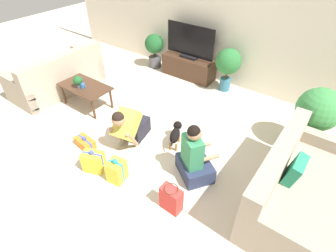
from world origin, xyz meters
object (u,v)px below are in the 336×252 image
person_sitting (194,158)px  gift_box_c (85,143)px  gift_box_a (94,161)px  tv_console (189,67)px  tv (190,43)px  potted_plant_corner_right (318,112)px  tabletop_plant (78,81)px  potted_plant_back_right (228,64)px  coffee_table (85,88)px  sofa_right (296,189)px  person_kneeling (130,126)px  gift_bag_a (171,199)px  gift_box_b (117,171)px  mug (83,86)px  sofa_left (58,77)px  potted_plant_back_left (154,47)px  dog (176,133)px

person_sitting → gift_box_c: size_ratio=2.39×
person_sitting → gift_box_a: 1.43m
tv_console → tv: tv is taller
potted_plant_corner_right → tabletop_plant: size_ratio=4.63×
tv_console → tabletop_plant: (-0.96, -2.26, 0.33)m
potted_plant_back_right → coffee_table: bearing=-131.3°
sofa_right → gift_box_a: sofa_right is taller
gift_box_c → tv_console: bearing=89.5°
person_kneeling → person_sitting: 1.18m
gift_box_a → potted_plant_back_right: bearing=81.6°
gift_bag_a → gift_box_a: bearing=-174.1°
potted_plant_back_right → gift_box_b: (-0.08, -3.11, -0.43)m
tv_console → potted_plant_back_right: size_ratio=1.33×
potted_plant_back_right → gift_box_b: 3.14m
person_kneeling → tabletop_plant: 1.48m
tv → mug: 2.42m
sofa_left → tv_console: size_ratio=1.53×
tv → gift_box_c: (-0.02, -2.99, -0.71)m
coffee_table → person_sitting: (2.59, -0.29, -0.07)m
tv_console → gift_box_b: size_ratio=3.08×
tv → gift_box_a: (0.48, -3.23, -0.62)m
potted_plant_corner_right → gift_box_a: (-2.32, -2.34, -0.51)m
tv → mug: size_ratio=9.59×
tv → sofa_right: bearing=-36.2°
gift_bag_a → mug: mug is taller
tv_console → gift_box_c: bearing=-90.5°
potted_plant_back_left → dog: bearing=-44.7°
gift_box_a → person_kneeling: bearing=88.7°
mug → gift_box_b: bearing=-28.0°
coffee_table → potted_plant_back_left: size_ratio=1.24×
potted_plant_corner_right → tabletop_plant: bearing=-159.9°
tv_console → potted_plant_back_left: bearing=-177.0°
tv_console → gift_box_a: bearing=-81.6°
gift_box_b → coffee_table: bearing=151.0°
sofa_right → tv_console: 3.65m
gift_box_c → mug: 1.20m
coffee_table → person_kneeling: person_kneeling is taller
tv_console → tv: (-0.00, 0.00, 0.55)m
potted_plant_corner_right → gift_box_b: (-1.92, -2.28, -0.50)m
gift_box_a → tabletop_plant: (-1.43, 0.97, 0.40)m
tv → gift_box_b: tv is taller
dog → gift_box_a: size_ratio=1.34×
gift_box_c → gift_bag_a: (1.78, -0.11, 0.11)m
tv_console → dog: (1.10, -2.07, -0.02)m
coffee_table → dog: size_ratio=1.97×
potted_plant_corner_right → mug: (-3.67, -1.35, -0.19)m
person_kneeling → gift_bag_a: person_kneeling is taller
sofa_right → potted_plant_back_right: 2.91m
tabletop_plant → potted_plant_back_right: bearing=49.3°
gift_box_a → tv_console: bearing=98.4°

